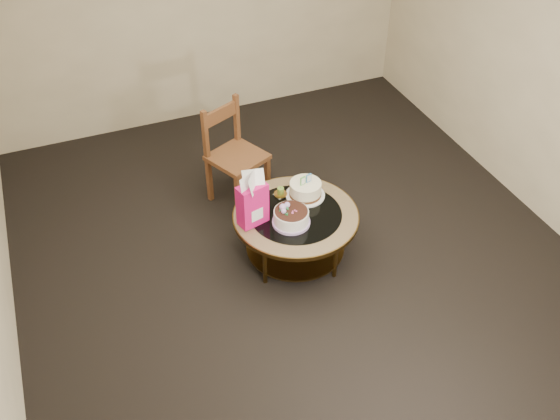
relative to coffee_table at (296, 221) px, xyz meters
name	(u,v)px	position (x,y,z in m)	size (l,w,h in m)	color
ground	(295,255)	(0.00, 0.00, -0.38)	(5.00, 5.00, 0.00)	black
room_walls	(298,94)	(0.00, 0.00, 1.16)	(4.52, 5.02, 2.61)	beige
coffee_table	(296,221)	(0.00, 0.00, 0.00)	(1.02, 1.02, 0.46)	brown
decorated_cake	(291,218)	(-0.08, -0.09, 0.14)	(0.30, 0.30, 0.17)	#B897D5
cream_cake	(305,190)	(0.16, 0.18, 0.14)	(0.33, 0.33, 0.21)	white
gift_bag	(252,199)	(-0.35, 0.03, 0.31)	(0.25, 0.21, 0.46)	#E5156E
pillar_candle	(281,193)	(-0.03, 0.26, 0.11)	(0.12, 0.12, 0.08)	#D4BA57
dining_chair	(234,154)	(-0.20, 0.93, 0.11)	(0.58, 0.58, 0.95)	brown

